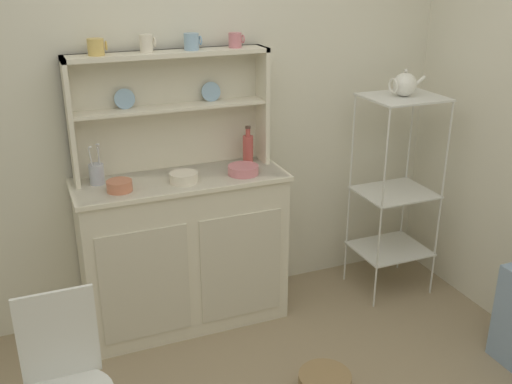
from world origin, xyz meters
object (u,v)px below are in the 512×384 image
jam_bottle (248,149)px  cup_gold_0 (96,47)px  utensil_jar (97,173)px  porcelain_teapot (405,84)px  bakers_rack (396,179)px  hutch_shelf_unit (169,101)px  wire_chair (64,375)px  hutch_cabinet (184,250)px  bowl_mixing_large (119,186)px

jam_bottle → cup_gold_0: bearing=177.4°
cup_gold_0 → jam_bottle: (0.80, -0.04, -0.62)m
utensil_jar → porcelain_teapot: bearing=-6.6°
cup_gold_0 → porcelain_teapot: cup_gold_0 is taller
bakers_rack → cup_gold_0: size_ratio=13.18×
hutch_shelf_unit → bakers_rack: (1.34, -0.29, -0.54)m
wire_chair → jam_bottle: size_ratio=3.75×
bakers_rack → utensil_jar: 1.80m
cup_gold_0 → utensil_jar: cup_gold_0 is taller
hutch_cabinet → cup_gold_0: bearing=161.6°
hutch_cabinet → bakers_rack: 1.38m
hutch_shelf_unit → cup_gold_0: cup_gold_0 is taller
utensil_jar → porcelain_teapot: porcelain_teapot is taller
jam_bottle → porcelain_teapot: 0.99m
bakers_rack → cup_gold_0: bearing=171.7°
jam_bottle → porcelain_teapot: porcelain_teapot is taller
bakers_rack → wire_chair: 2.26m
cup_gold_0 → jam_bottle: bearing=-2.6°
bakers_rack → utensil_jar: bearing=173.4°
hutch_shelf_unit → cup_gold_0: size_ratio=11.30×
bowl_mixing_large → porcelain_teapot: bearing=-1.8°
cup_gold_0 → wire_chair: bearing=-109.6°
bowl_mixing_large → utensil_jar: (-0.09, 0.15, 0.03)m
wire_chair → jam_bottle: jam_bottle is taller
hutch_cabinet → wire_chair: size_ratio=1.38×
hutch_shelf_unit → utensil_jar: size_ratio=4.85×
jam_bottle → wire_chair: bearing=-138.8°
jam_bottle → hutch_cabinet: bearing=-168.8°
jam_bottle → utensil_jar: 0.87m
porcelain_teapot → utensil_jar: bearing=173.4°
bowl_mixing_large → porcelain_teapot: porcelain_teapot is taller
hutch_cabinet → bowl_mixing_large: 0.59m
wire_chair → cup_gold_0: bearing=96.9°
bakers_rack → wire_chair: bearing=-158.4°
bakers_rack → hutch_shelf_unit: bearing=167.7°
hutch_shelf_unit → porcelain_teapot: (1.34, -0.29, 0.05)m
bowl_mixing_large → hutch_shelf_unit: bearing=34.7°
hutch_shelf_unit → bakers_rack: bearing=-12.3°
hutch_shelf_unit → wire_chair: 1.56m
cup_gold_0 → utensil_jar: (-0.07, -0.04, -0.65)m
hutch_cabinet → porcelain_teapot: size_ratio=5.13×
bakers_rack → bowl_mixing_large: bakers_rack is taller
porcelain_teapot → hutch_shelf_unit: bearing=167.7°
porcelain_teapot → jam_bottle: bearing=166.7°
hutch_cabinet → jam_bottle: jam_bottle is taller
wire_chair → utensil_jar: utensil_jar is taller
bowl_mixing_large → porcelain_teapot: size_ratio=0.58×
bakers_rack → bowl_mixing_large: size_ratio=9.68×
wire_chair → porcelain_teapot: bearing=48.1°
utensil_jar → porcelain_teapot: (1.77, -0.21, 0.38)m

